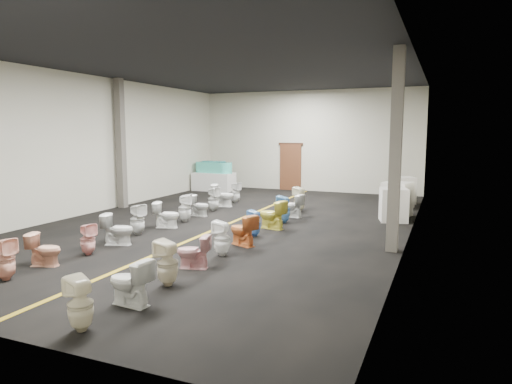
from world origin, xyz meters
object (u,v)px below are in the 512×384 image
appliance_crate_d (404,190)px  toilet_left_1 (5,259)px  bathtub (214,167)px  toilet_left_6 (167,215)px  appliance_crate_a (394,205)px  toilet_right_3 (193,252)px  toilet_left_4 (118,229)px  toilet_left_11 (235,192)px  toilet_left_3 (88,239)px  toilet_left_10 (223,195)px  toilet_right_8 (284,209)px  toilet_right_9 (292,206)px  toilet_left_2 (45,250)px  toilet_right_0 (80,304)px  toilet_left_7 (185,208)px  appliance_crate_c (402,197)px  toilet_right_1 (130,282)px  toilet_left_9 (213,199)px  toilet_left_5 (137,219)px  toilet_right_4 (222,238)px  toilet_left_8 (199,206)px  toilet_right_2 (167,263)px  toilet_right_5 (243,230)px  toilet_right_6 (255,223)px  appliance_crate_b (397,199)px  toilet_right_10 (299,199)px  toilet_right_7 (272,215)px  display_table (214,182)px

appliance_crate_d → toilet_left_1: (-5.89, -12.09, -0.10)m
bathtub → toilet_left_6: bearing=-64.6°
appliance_crate_a → appliance_crate_d: 3.67m
toilet_right_3 → appliance_crate_a: bearing=141.0°
appliance_crate_d → toilet_left_4: appliance_crate_d is taller
toilet_left_4 → toilet_left_11: 6.94m
toilet_left_3 → toilet_left_10: (-0.22, 6.95, 0.05)m
toilet_right_8 → toilet_right_9: bearing=-176.6°
toilet_left_2 → toilet_right_0: 3.56m
toilet_left_1 → toilet_left_7: bearing=1.2°
toilet_left_1 → appliance_crate_c: bearing=-25.3°
toilet_right_3 → toilet_right_1: bearing=-11.2°
appliance_crate_d → toilet_left_9: appliance_crate_d is taller
toilet_left_5 → toilet_right_4: 3.09m
toilet_right_3 → toilet_right_8: size_ratio=0.82×
toilet_right_1 → bathtub: bearing=-151.5°
toilet_left_2 → toilet_left_8: toilet_left_8 is taller
toilet_left_7 → toilet_right_0: toilet_left_7 is taller
toilet_left_7 → toilet_left_11: size_ratio=1.08×
toilet_left_11 → toilet_right_3: 8.39m
toilet_left_10 → toilet_left_6: bearing=169.2°
toilet_right_2 → toilet_right_5: 3.11m
appliance_crate_a → toilet_left_6: bearing=-149.4°
toilet_left_3 → toilet_right_3: bearing=-72.1°
toilet_right_8 → toilet_left_2: bearing=-27.1°
bathtub → toilet_left_7: bathtub is taller
toilet_left_9 → toilet_right_6: (2.74, -2.92, -0.07)m
toilet_left_1 → toilet_left_6: (0.12, 5.00, -0.03)m
toilet_right_3 → appliance_crate_b: bearing=143.9°
toilet_left_3 → toilet_right_10: toilet_right_10 is taller
toilet_right_0 → toilet_right_7: toilet_right_7 is taller
appliance_crate_c → toilet_left_9: (-5.82, -3.21, 0.03)m
appliance_crate_a → toilet_right_9: (-3.02, -0.54, -0.13)m
display_table → toilet_left_1: bearing=-79.0°
appliance_crate_a → toilet_left_8: appliance_crate_a is taller
toilet_left_8 → toilet_right_6: (2.74, -1.95, 0.01)m
appliance_crate_a → bathtub: bearing=152.8°
toilet_right_3 → toilet_right_7: toilet_right_7 is taller
bathtub → toilet_right_9: bearing=-35.3°
appliance_crate_a → toilet_left_10: appliance_crate_a is taller
appliance_crate_d → toilet_right_1: appliance_crate_d is taller
toilet_left_4 → toilet_left_6: (-0.03, 2.09, -0.01)m
toilet_left_5 → toilet_right_8: toilet_left_5 is taller
toilet_right_4 → toilet_left_9: bearing=-152.6°
toilet_right_0 → toilet_right_10: bearing=-162.4°
toilet_right_2 → toilet_right_7: 5.11m
toilet_right_6 → toilet_left_10: bearing=-130.0°
toilet_left_9 → toilet_right_4: toilet_left_9 is taller
toilet_right_2 → display_table: bearing=-148.9°
toilet_left_1 → toilet_left_2: bearing=6.6°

